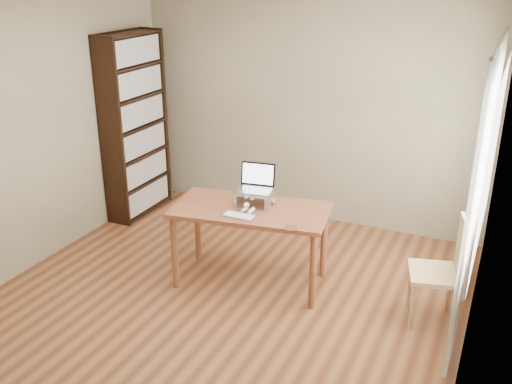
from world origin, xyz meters
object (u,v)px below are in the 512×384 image
object	(u,v)px
desk	(250,218)
keyboard	(239,216)
bookshelf	(135,126)
cat	(258,197)
chair	(445,269)
laptop	(257,183)

from	to	relation	value
desk	keyboard	world-z (taller)	keyboard
bookshelf	cat	bearing A→B (deg)	-23.53
cat	chair	distance (m)	1.70
bookshelf	laptop	xyz separation A→B (m)	(1.91, -0.82, -0.11)
desk	chair	world-z (taller)	chair
chair	bookshelf	bearing A→B (deg)	151.47
bookshelf	keyboard	distance (m)	2.26
chair	laptop	bearing A→B (deg)	162.97
desk	cat	xyz separation A→B (m)	(0.02, 0.11, 0.17)
chair	cat	bearing A→B (deg)	163.79
bookshelf	chair	bearing A→B (deg)	-13.80
bookshelf	chair	xyz separation A→B (m)	(3.60, -0.89, -0.55)
cat	chair	xyz separation A→B (m)	(1.67, -0.04, -0.32)
keyboard	cat	distance (m)	0.34
bookshelf	keyboard	size ratio (longest dim) A/B	7.33
bookshelf	laptop	distance (m)	2.08
bookshelf	chair	distance (m)	3.75
keyboard	chair	distance (m)	1.74
laptop	cat	distance (m)	0.13
keyboard	cat	xyz separation A→B (m)	(0.03, 0.33, 0.06)
bookshelf	cat	world-z (taller)	bookshelf
keyboard	chair	size ratio (longest dim) A/B	0.31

